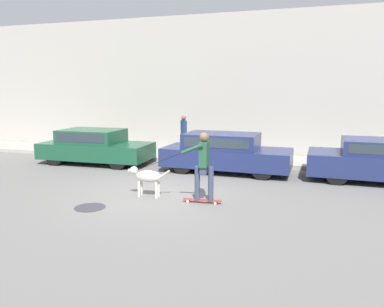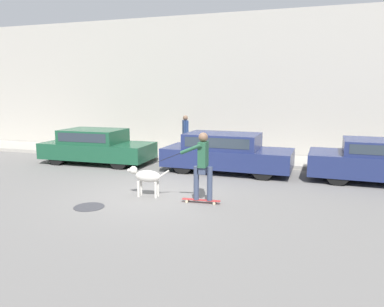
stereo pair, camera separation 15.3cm
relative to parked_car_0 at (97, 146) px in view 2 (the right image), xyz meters
name	(u,v)px [view 2 (the right image)]	position (x,y,z in m)	size (l,w,h in m)	color
ground_plane	(159,195)	(3.98, -3.36, -0.64)	(36.00, 36.00, 0.00)	slate
back_wall	(222,86)	(3.98, 3.40, 2.28)	(32.00, 0.30, 5.82)	#ADA89E
sidewalk_curb	(213,157)	(3.98, 2.13, -0.56)	(30.00, 2.19, 0.14)	#A39E93
parked_car_0	(97,146)	(0.00, 0.00, 0.00)	(4.16, 1.87, 1.28)	black
parked_car_1	(226,153)	(4.99, 0.00, 0.02)	(4.30, 1.82, 1.31)	black
dog	(146,177)	(3.71, -3.54, -0.11)	(1.13, 0.35, 0.79)	beige
skateboarder	(203,163)	(5.26, -3.65, 0.37)	(2.35, 0.55, 1.74)	beige
pedestrian_with_bag	(185,133)	(2.78, 2.18, 0.40)	(0.41, 0.57, 1.59)	brown
manhole_cover	(89,207)	(2.80, -4.80, -0.63)	(0.72, 0.72, 0.01)	#38383D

